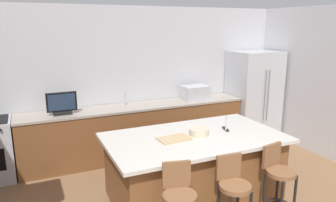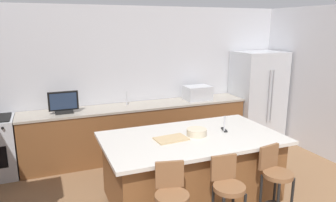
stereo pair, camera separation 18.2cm
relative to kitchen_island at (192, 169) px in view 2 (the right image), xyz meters
name	(u,v)px [view 2 (the right image)]	position (x,y,z in m)	size (l,w,h in m)	color
wall_back	(137,80)	(-0.07, 2.16, 0.85)	(6.33, 0.12, 2.64)	#BCBCC1
counter_back	(140,130)	(-0.16, 1.78, 0.00)	(4.00, 0.62, 0.93)	brown
kitchen_island	(192,169)	(0.00, 0.00, 0.00)	(2.27, 1.29, 0.92)	black
refrigerator	(257,96)	(2.32, 1.71, 0.43)	(0.94, 0.78, 1.80)	#B7BABF
microwave	(198,93)	(0.99, 1.78, 0.59)	(0.48, 0.36, 0.26)	#B7BABF
tv_monitor	(63,103)	(-1.43, 1.73, 0.62)	(0.46, 0.16, 0.35)	black
sink_faucet_back	(127,98)	(-0.36, 1.88, 0.58)	(0.02, 0.02, 0.24)	#B2B2B7
sink_faucet_island	(224,124)	(0.47, 0.00, 0.56)	(0.02, 0.02, 0.22)	#B2B2B7
bar_stool_center	(227,193)	(0.00, -0.85, 0.10)	(0.34, 0.35, 0.96)	brown
bar_stool_right	(275,180)	(0.68, -0.80, 0.10)	(0.34, 0.36, 0.95)	brown
fruit_bowl	(197,132)	(0.07, 0.01, 0.50)	(0.26, 0.26, 0.09)	beige
tv_remote	(224,130)	(0.51, 0.05, 0.46)	(0.04, 0.17, 0.02)	black
cutting_board	(171,139)	(-0.29, 0.00, 0.46)	(0.40, 0.26, 0.02)	tan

